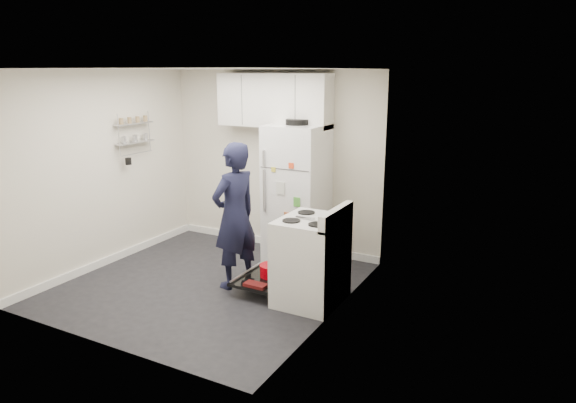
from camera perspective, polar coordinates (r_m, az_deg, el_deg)
The scene contains 7 objects.
room at distance 5.96m, azimuth -9.24°, elevation 1.82°, with size 3.21×3.21×2.51m.
electric_range at distance 5.63m, azimuth 2.47°, elevation -6.64°, with size 0.66×0.76×1.10m.
open_oven_door at distance 6.00m, azimuth -2.38°, elevation -8.19°, with size 0.55×0.70×0.22m.
refrigerator at distance 6.74m, azimuth 1.00°, elevation 0.90°, with size 0.72×0.74×1.88m.
upper_cabinets at distance 6.94m, azimuth -1.57°, elevation 11.19°, with size 1.60×0.33×0.70m, color silver.
wall_shelf_rack at distance 7.20m, azimuth -16.74°, elevation 7.32°, with size 0.14×0.60×0.61m.
person at distance 5.95m, azimuth -5.94°, elevation -1.60°, with size 0.62×0.41×1.71m, color black.
Camera 1 is at (3.51, -4.60, 2.48)m, focal length 32.00 mm.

